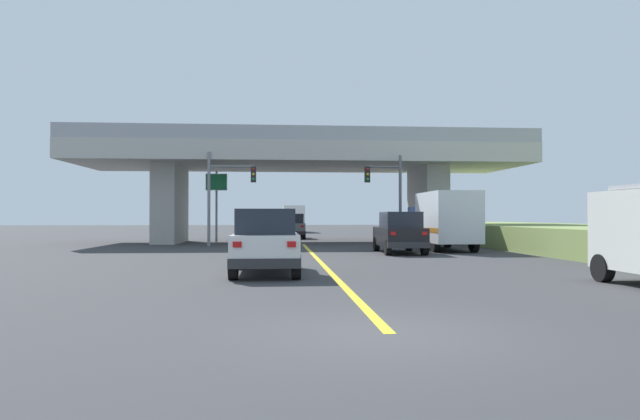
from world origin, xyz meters
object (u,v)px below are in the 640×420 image
suv_lead (266,242)px  suv_crossing (399,232)px  traffic_signal_nearside (389,189)px  highway_sign (216,191)px  semi_truck_distant (294,218)px  traffic_signal_farside (225,188)px  sedan_oncoming (292,226)px  box_truck (443,220)px

suv_lead → suv_crossing: (6.34, 9.45, -0.00)m
traffic_signal_nearside → highway_sign: size_ratio=1.15×
highway_sign → semi_truck_distant: bearing=77.4°
traffic_signal_farside → suv_lead: bearing=-80.4°
semi_truck_distant → suv_crossing: bearing=-83.7°
sedan_oncoming → semi_truck_distant: bearing=87.8°
suv_lead → highway_sign: size_ratio=0.93×
semi_truck_distant → sedan_oncoming: bearing=-92.2°
traffic_signal_farside → box_truck: bearing=-21.8°
suv_lead → box_truck: box_truck is taller
highway_sign → box_truck: bearing=-32.2°
sedan_oncoming → box_truck: bearing=-65.0°
suv_lead → sedan_oncoming: bearing=86.7°
box_truck → traffic_signal_farside: bearing=158.2°
box_truck → sedan_oncoming: (-7.64, 16.38, -0.59)m
suv_lead → sedan_oncoming: size_ratio=0.95×
suv_lead → traffic_signal_nearside: traffic_signal_nearside is taller
suv_lead → semi_truck_distant: (2.30, 46.36, 0.57)m
sedan_oncoming → traffic_signal_farside: 12.62m
traffic_signal_farside → semi_truck_distant: bearing=80.3°
traffic_signal_nearside → traffic_signal_farside: 9.95m
suv_lead → traffic_signal_farside: (-2.80, 16.57, 2.52)m
traffic_signal_farside → highway_sign: size_ratio=1.19×
box_truck → sedan_oncoming: box_truck is taller
sedan_oncoming → semi_truck_distant: 18.26m
suv_crossing → traffic_signal_farside: size_ratio=0.81×
suv_crossing → semi_truck_distant: bearing=97.6°
traffic_signal_nearside → highway_sign: (-10.77, 3.91, 0.04)m
sedan_oncoming → traffic_signal_nearside: size_ratio=0.85×
suv_crossing → traffic_signal_farside: 11.86m
box_truck → semi_truck_distant: box_truck is taller
sedan_oncoming → traffic_signal_nearside: bearing=-65.6°
suv_crossing → traffic_signal_nearside: size_ratio=0.83×
highway_sign → traffic_signal_nearside: bearing=-20.0°
box_truck → traffic_signal_nearside: bearing=116.7°
sedan_oncoming → suv_crossing: bearing=-75.8°
highway_sign → semi_truck_distant: highway_sign is taller
suv_crossing → box_truck: box_truck is taller
suv_crossing → highway_sign: bearing=135.1°
suv_lead → semi_truck_distant: bearing=87.2°
suv_crossing → semi_truck_distant: (-4.05, 36.92, 0.57)m
sedan_oncoming → traffic_signal_farside: size_ratio=0.82×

